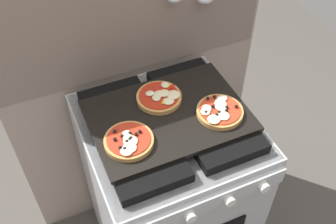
# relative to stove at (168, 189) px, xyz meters

# --- Properties ---
(kitchen_backsplash) EXTENTS (1.10, 0.09, 1.55)m
(kitchen_backsplash) POSITION_rel_stove_xyz_m (0.00, 0.34, 0.34)
(kitchen_backsplash) COLOR gray
(kitchen_backsplash) RESTS_ON ground_plane
(stove) EXTENTS (0.60, 0.64, 0.90)m
(stove) POSITION_rel_stove_xyz_m (0.00, 0.00, 0.00)
(stove) COLOR #B7BABF
(stove) RESTS_ON ground_plane
(baking_tray) EXTENTS (0.54, 0.38, 0.02)m
(baking_tray) POSITION_rel_stove_xyz_m (0.00, 0.00, 0.46)
(baking_tray) COLOR black
(baking_tray) RESTS_ON stove
(pizza_left) EXTENTS (0.16, 0.16, 0.03)m
(pizza_left) POSITION_rel_stove_xyz_m (-0.17, -0.07, 0.48)
(pizza_left) COLOR #C18947
(pizza_left) RESTS_ON baking_tray
(pizza_right) EXTENTS (0.16, 0.16, 0.03)m
(pizza_right) POSITION_rel_stove_xyz_m (0.16, -0.07, 0.48)
(pizza_right) COLOR #C18947
(pizza_right) RESTS_ON baking_tray
(pizza_center) EXTENTS (0.16, 0.16, 0.03)m
(pizza_center) POSITION_rel_stove_xyz_m (0.01, 0.08, 0.48)
(pizza_center) COLOR #C18947
(pizza_center) RESTS_ON baking_tray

